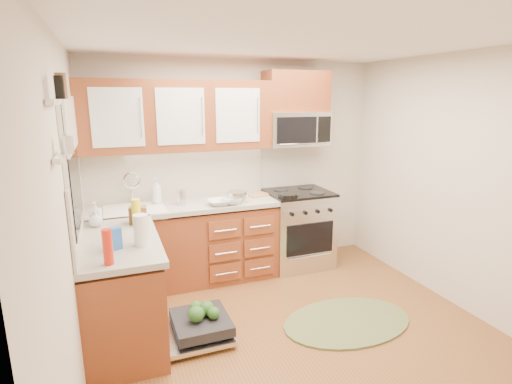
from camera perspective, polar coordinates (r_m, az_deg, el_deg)
name	(u,v)px	position (r m, az deg, el deg)	size (l,w,h in m)	color
floor	(300,336)	(3.80, 6.25, -19.79)	(3.50, 3.50, 0.00)	brown
ceiling	(308,38)	(3.20, 7.47, 20.95)	(3.50, 3.50, 0.00)	white
wall_back	(237,166)	(4.87, -2.68, 3.68)	(3.50, 0.04, 2.50)	beige
wall_front	(496,300)	(2.00, 31.09, -13.09)	(3.50, 0.04, 2.50)	beige
wall_left	(69,224)	(2.95, -25.16, -4.16)	(0.04, 3.50, 2.50)	beige
wall_right	(465,184)	(4.36, 27.72, 0.97)	(0.04, 3.50, 2.50)	beige
base_cabinet_back	(186,246)	(4.63, -10.03, -7.62)	(2.05, 0.60, 0.85)	brown
base_cabinet_left	(122,294)	(3.73, -18.57, -13.60)	(0.60, 1.25, 0.85)	brown
countertop_back	(184,206)	(4.48, -10.25, -1.98)	(2.07, 0.64, 0.05)	#AEA99F
countertop_left	(119,242)	(3.54, -18.98, -6.71)	(0.64, 1.27, 0.05)	#AEA99F
backsplash_back	(178,174)	(4.69, -11.07, 2.58)	(2.05, 0.02, 0.57)	#B8B1A5
backsplash_left	(77,209)	(3.46, -24.25, -2.26)	(0.02, 1.25, 0.57)	#B8B1A5
upper_cabinets	(178,116)	(4.46, -11.11, 10.64)	(2.05, 0.35, 0.75)	brown
cabinet_over_mw	(296,91)	(4.89, 5.70, 14.10)	(0.76, 0.35, 0.47)	brown
range	(298,228)	(5.02, 5.99, -5.20)	(0.76, 0.64, 0.95)	silver
microwave	(296,129)	(4.88, 5.72, 8.99)	(0.76, 0.38, 0.40)	silver
sink	(135,220)	(4.43, -16.85, -3.88)	(0.62, 0.50, 0.26)	white
dishwasher	(197,328)	(3.74, -8.46, -18.60)	(0.70, 0.60, 0.20)	silver
window	(72,167)	(3.37, -24.83, 3.21)	(0.03, 1.05, 1.05)	white
window_blind	(71,124)	(3.33, -24.96, 8.84)	(0.02, 0.96, 0.40)	white
shelf_upper	(54,102)	(2.48, -26.89, 11.42)	(0.04, 0.40, 0.03)	white
shelf_lower	(60,157)	(2.50, -26.16, 4.56)	(0.04, 0.40, 0.03)	white
rug	(347,321)	(4.05, 12.91, -17.56)	(1.27, 0.82, 0.02)	#58683B
skillet	(288,195)	(4.60, 4.56, -0.49)	(0.22, 0.22, 0.04)	black
stock_pot	(237,197)	(4.43, -2.70, -0.74)	(0.21, 0.21, 0.13)	silver
cutting_board	(258,195)	(4.76, 0.35, -0.41)	(0.26, 0.16, 0.02)	#AD864F
canister	(181,197)	(4.43, -10.66, -0.75)	(0.10, 0.10, 0.16)	silver
paper_towel_roll	(141,230)	(3.29, -16.10, -5.24)	(0.12, 0.12, 0.25)	white
mustard_bottle	(136,212)	(3.80, -16.75, -2.81)	(0.08, 0.08, 0.25)	yellow
red_bottle	(108,247)	(3.00, -20.42, -7.39)	(0.07, 0.07, 0.26)	red
wooden_box	(138,215)	(3.89, -16.51, -3.12)	(0.16, 0.11, 0.16)	brown
blue_carton	(114,239)	(3.29, -19.64, -6.29)	(0.11, 0.06, 0.17)	blue
bowl_a	(219,202)	(4.36, -5.24, -1.49)	(0.25, 0.25, 0.06)	#999999
bowl_b	(233,201)	(4.40, -3.37, -1.23)	(0.24, 0.24, 0.07)	#999999
cup	(243,198)	(4.45, -1.89, -0.93)	(0.12, 0.12, 0.09)	#999999
soap_bottle_a	(156,191)	(4.51, -14.04, 0.11)	(0.11, 0.11, 0.28)	#999999
soap_bottle_b	(95,213)	(4.01, -21.96, -2.74)	(0.09, 0.09, 0.20)	#999999
soap_bottle_c	(95,218)	(3.91, -21.95, -3.51)	(0.12, 0.12, 0.15)	#999999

